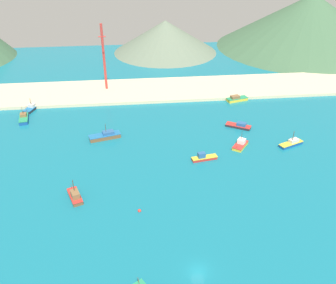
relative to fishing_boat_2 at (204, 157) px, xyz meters
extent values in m
cube|color=#146B7F|center=(-8.93, -10.40, -1.06)|extent=(260.00, 280.00, 0.50)
cube|color=red|center=(0.24, 0.04, -0.42)|extent=(7.87, 3.23, 0.77)
cube|color=gold|center=(0.24, 0.04, 0.06)|extent=(8.03, 3.30, 0.20)
cube|color=#28568C|center=(-0.70, -0.12, 0.94)|extent=(2.41, 1.82, 1.56)
cube|color=#232328|center=(15.95, 19.02, -0.44)|extent=(8.66, 6.55, 0.75)
cube|color=red|center=(15.95, 19.02, 0.04)|extent=(8.84, 6.69, 0.20)
cube|color=#28568C|center=(16.87, 18.49, 0.69)|extent=(3.70, 3.30, 1.10)
cube|color=#14478C|center=(29.28, 5.19, -0.38)|extent=(8.50, 5.27, 0.86)
cube|color=gold|center=(29.28, 5.19, 0.15)|extent=(8.67, 5.37, 0.20)
cube|color=beige|center=(30.23, 5.58, 0.75)|extent=(3.62, 2.82, 1.00)
cylinder|color=#4C3823|center=(29.64, 5.34, 2.71)|extent=(0.20, 0.20, 2.92)
cylinder|color=#4C3823|center=(-20.97, -43.14, 1.18)|extent=(0.45, 0.64, 1.58)
cube|color=brown|center=(-36.24, -14.34, -0.34)|extent=(4.77, 7.33, 0.94)
cube|color=red|center=(-36.24, -14.34, 0.23)|extent=(4.86, 7.47, 0.20)
cube|color=brown|center=(-35.94, -15.15, 1.11)|extent=(2.79, 3.42, 1.57)
cylinder|color=#4C3823|center=(-37.33, -11.44, 0.79)|extent=(0.31, 0.57, 1.28)
cylinder|color=#4C3823|center=(-36.15, -14.60, 3.52)|extent=(0.18, 0.18, 3.25)
cube|color=brown|center=(-29.98, 16.16, -0.16)|extent=(10.53, 5.62, 1.29)
cube|color=#1E669E|center=(-29.98, 16.16, 0.58)|extent=(10.74, 5.74, 0.20)
cube|color=#28568C|center=(-28.77, 16.49, 1.16)|extent=(4.16, 3.21, 0.95)
cylinder|color=#4C3823|center=(-29.48, 16.30, 3.06)|extent=(0.15, 0.15, 2.86)
cube|color=gold|center=(21.70, 41.33, -0.24)|extent=(8.81, 4.93, 1.13)
cube|color=#238C5B|center=(21.70, 41.33, 0.42)|extent=(8.99, 5.03, 0.20)
cube|color=brown|center=(20.70, 41.06, 1.03)|extent=(3.94, 2.99, 1.01)
cube|color=#14478C|center=(-59.61, 32.30, -0.21)|extent=(4.27, 8.14, 1.20)
cube|color=#238C5B|center=(-59.61, 32.30, 0.49)|extent=(4.35, 8.30, 0.20)
cube|color=brown|center=(-59.79, 33.25, 1.11)|extent=(2.57, 2.67, 1.05)
cylinder|color=#4C3823|center=(-59.70, 32.80, 3.08)|extent=(0.10, 0.10, 2.88)
cube|color=#232328|center=(-58.97, 41.34, -0.39)|extent=(5.01, 7.61, 0.83)
cube|color=#1E669E|center=(-58.97, 41.34, 0.13)|extent=(5.11, 7.76, 0.20)
cube|color=beige|center=(-58.69, 42.17, 0.77)|extent=(2.83, 2.96, 1.10)
cylinder|color=#4C3823|center=(-59.99, 38.33, 0.61)|extent=(0.28, 0.52, 1.14)
cylinder|color=#4C3823|center=(-58.84, 41.72, 2.52)|extent=(0.19, 0.19, 2.39)
cube|color=gold|center=(12.96, 6.06, -0.38)|extent=(6.35, 7.02, 0.86)
cube|color=red|center=(12.96, 6.06, 0.15)|extent=(6.47, 7.16, 0.20)
cube|color=silver|center=(13.46, 6.71, 0.97)|extent=(3.06, 3.05, 1.44)
cylinder|color=#4C3823|center=(11.15, 3.70, 0.65)|extent=(0.41, 0.49, 1.17)
cylinder|color=#4C3823|center=(13.20, 6.37, 3.22)|extent=(0.12, 0.12, 3.06)
sphere|color=red|center=(-20.02, -21.04, -0.66)|extent=(0.87, 0.87, 0.87)
cube|color=beige|center=(-8.93, 54.89, -0.21)|extent=(247.00, 25.64, 1.20)
cone|color=#60705B|center=(-0.26, 112.23, 7.82)|extent=(57.56, 57.56, 17.26)
cone|color=#3D6042|center=(81.95, 112.28, 14.06)|extent=(102.70, 102.70, 29.73)
cylinder|color=#B7332D|center=(-30.90, 57.21, 13.28)|extent=(1.01, 1.01, 28.18)
cylinder|color=#B7332D|center=(-30.90, 57.21, 22.30)|extent=(2.82, 0.51, 0.51)
cylinder|color=#B7332D|center=(-30.90, 57.21, 16.66)|extent=(0.51, 2.25, 0.51)
camera|label=1|loc=(-20.29, -89.19, 58.62)|focal=38.68mm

